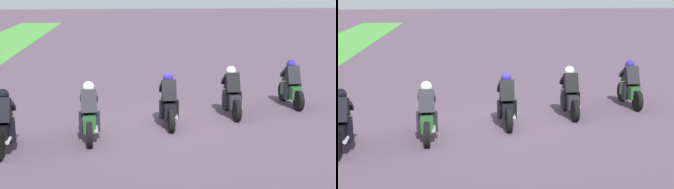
% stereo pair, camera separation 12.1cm
% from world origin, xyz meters
% --- Properties ---
extents(ground_plane, '(120.00, 120.00, 0.00)m').
position_xyz_m(ground_plane, '(0.00, 0.00, 0.00)').
color(ground_plane, '#4E3C4E').
extents(rider_lane_a, '(2.04, 0.55, 1.51)m').
position_xyz_m(rider_lane_a, '(1.91, -4.19, 0.62)').
color(rider_lane_a, black).
rests_on(rider_lane_a, ground_plane).
extents(rider_lane_b, '(2.04, 0.55, 1.51)m').
position_xyz_m(rider_lane_b, '(0.83, -1.98, 0.62)').
color(rider_lane_b, black).
rests_on(rider_lane_b, ground_plane).
extents(rider_lane_c, '(2.04, 0.54, 1.51)m').
position_xyz_m(rider_lane_c, '(-0.11, 0.02, 0.62)').
color(rider_lane_c, black).
rests_on(rider_lane_c, ground_plane).
extents(rider_lane_d, '(2.04, 0.55, 1.51)m').
position_xyz_m(rider_lane_d, '(-1.22, 2.17, 0.62)').
color(rider_lane_d, black).
rests_on(rider_lane_d, ground_plane).
extents(rider_lane_e, '(2.04, 0.55, 1.51)m').
position_xyz_m(rider_lane_e, '(-1.99, 4.16, 0.62)').
color(rider_lane_e, black).
rests_on(rider_lane_e, ground_plane).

